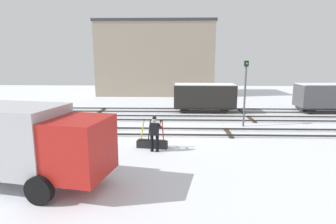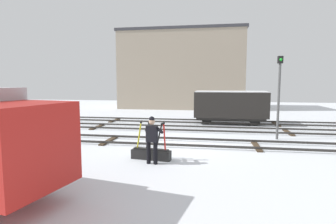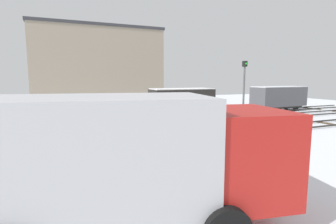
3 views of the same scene
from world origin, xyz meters
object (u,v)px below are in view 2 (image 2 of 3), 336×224
(switch_lever_frame, at_px, (151,153))
(signal_post, at_px, (279,89))
(freight_car_far_end, at_px, (230,105))
(rail_worker, at_px, (152,137))

(switch_lever_frame, bearing_deg, signal_post, 48.48)
(freight_car_far_end, bearing_deg, rail_worker, -107.07)
(switch_lever_frame, xyz_separation_m, rail_worker, (0.16, -0.52, 0.71))
(rail_worker, bearing_deg, signal_post, 52.36)
(signal_post, relative_size, freight_car_far_end, 0.84)
(switch_lever_frame, distance_m, freight_car_far_end, 10.39)
(freight_car_far_end, bearing_deg, switch_lever_frame, -108.82)
(freight_car_far_end, bearing_deg, signal_post, -66.88)
(rail_worker, height_order, freight_car_far_end, freight_car_far_end)
(switch_lever_frame, distance_m, rail_worker, 0.90)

